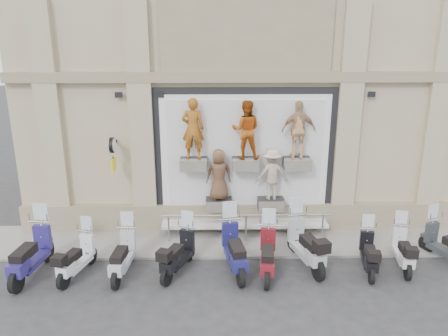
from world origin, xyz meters
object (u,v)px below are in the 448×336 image
Objects in this scene: scooter_d at (178,246)px; scooter_f at (268,246)px; scooter_b at (76,251)px; guard_rail at (246,229)px; scooter_h at (370,247)px; scooter_i at (404,243)px; scooter_c at (122,248)px; scooter_a at (30,245)px; scooter_e at (235,242)px; scooter_j at (448,238)px; scooter_g at (306,236)px; clock_sign_bracket at (113,150)px.

scooter_f reaches higher than scooter_d.
scooter_b is 0.90× the size of scooter_f.
guard_rail is 2.97× the size of scooter_h.
scooter_c is at bearing -168.44° from scooter_i.
scooter_e is at bearing 7.90° from scooter_a.
guard_rail is 2.41× the size of scooter_e.
scooter_e is at bearing 17.58° from scooter_b.
guard_rail is 2.71× the size of scooter_c.
scooter_j reaches higher than scooter_b.
scooter_c is 6.46m from scooter_h.
scooter_b reaches higher than guard_rail.
scooter_d is at bearing -169.66° from scooter_h.
guard_rail is 2.74× the size of scooter_j.
scooter_d is at bearing 162.13° from scooter_j.
scooter_a is 11.08m from scooter_j.
scooter_e is 1.14× the size of scooter_j.
scooter_b is 0.95× the size of scooter_j.
scooter_b is at bearing 169.59° from scooter_g.
scooter_e reaches higher than scooter_f.
scooter_e reaches higher than scooter_d.
scooter_i is at bearing -7.72° from scooter_e.
scooter_h is (6.46, 0.06, -0.07)m from scooter_c.
scooter_j is at bearing 8.69° from scooter_a.
scooter_h is 2.30m from scooter_j.
scooter_f is (4.94, -0.02, 0.08)m from scooter_b.
scooter_f is at bearing 3.51° from scooter_c.
scooter_j reaches higher than scooter_h.
scooter_g reaches higher than scooter_i.
scooter_a reaches higher than scooter_c.
scooter_b is 6.03m from scooter_g.
scooter_g is 2.61m from scooter_i.
scooter_f is (0.44, -1.78, 0.33)m from guard_rail.
scooter_a is at bearing -166.07° from scooter_b.
scooter_i is at bearing -13.84° from clock_sign_bracket.
clock_sign_bracket is 0.55× the size of scooter_j.
scooter_c reaches higher than scooter_b.
scooter_g is 1.15× the size of scooter_j.
scooter_f reaches higher than scooter_b.
guard_rail is 2.73× the size of scooter_d.
scooter_j reaches higher than guard_rail.
scooter_d is 1.48m from scooter_e.
clock_sign_bracket is 5.29m from scooter_f.
scooter_e is (3.49, -2.07, -1.95)m from clock_sign_bracket.
scooter_g reaches higher than scooter_b.
scooter_f is 3.68m from scooter_i.
scooter_a is at bearing 168.74° from scooter_g.
guard_rail is 4.96× the size of clock_sign_bracket.
scooter_h is at bearing -9.99° from scooter_e.
guard_rail is at bearing 36.76° from scooter_b.
scooter_a is at bearing -173.01° from scooter_f.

